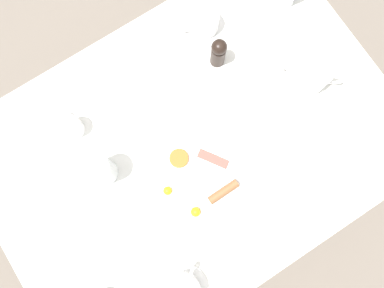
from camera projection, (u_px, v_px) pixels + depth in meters
name	position (u px, v px, depth m)	size (l,w,h in m)	color
ground_plane	(192.00, 171.00, 1.83)	(8.00, 8.00, 0.00)	#70665B
table	(192.00, 149.00, 1.16)	(0.85, 1.20, 0.75)	white
breakfast_plate	(196.00, 183.00, 1.06)	(0.32, 0.32, 0.04)	white
teapot_near	(310.00, 73.00, 1.07)	(0.16, 0.15, 0.12)	white
teacup_with_saucer_left	(203.00, 23.00, 1.12)	(0.13, 0.14, 0.07)	white
water_glass_short	(100.00, 170.00, 1.01)	(0.08, 0.08, 0.12)	white
creamer_jug	(71.00, 127.00, 1.06)	(0.09, 0.06, 0.07)	white
salt_grinder	(218.00, 52.00, 1.07)	(0.05, 0.05, 0.12)	black
fork_by_plate	(7.00, 138.00, 1.09)	(0.06, 0.18, 0.00)	silver
knife_by_plate	(349.00, 156.00, 1.08)	(0.22, 0.04, 0.00)	silver
spoon_for_tea	(134.00, 101.00, 1.11)	(0.13, 0.10, 0.00)	silver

